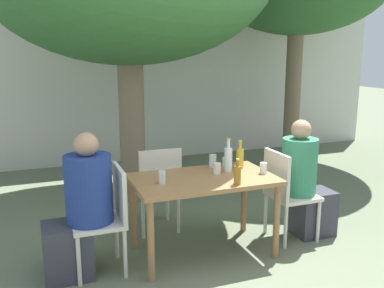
{
  "coord_description": "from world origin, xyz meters",
  "views": [
    {
      "loc": [
        -1.42,
        -3.49,
        1.9
      ],
      "look_at": [
        0.0,
        0.3,
        1.0
      ],
      "focal_mm": 40.0,
      "sensor_mm": 36.0,
      "label": 1
    }
  ],
  "objects_px": {
    "water_bottle_2": "(228,159)",
    "drinking_glass_2": "(217,168)",
    "drinking_glass_1": "(162,177)",
    "drinking_glass_4": "(213,161)",
    "person_seated_1": "(305,185)",
    "patio_chair_0": "(108,213)",
    "patio_chair_1": "(285,190)",
    "amber_bottle_0": "(237,174)",
    "drinking_glass_0": "(226,162)",
    "dining_table_front": "(203,187)",
    "person_seated_0": "(80,212)",
    "patio_chair_2": "(158,184)",
    "oil_cruet_1": "(240,157)",
    "drinking_glass_3": "(263,168)"
  },
  "relations": [
    {
      "from": "dining_table_front",
      "to": "amber_bottle_0",
      "type": "distance_m",
      "value": 0.4
    },
    {
      "from": "water_bottle_2",
      "to": "drinking_glass_4",
      "type": "height_order",
      "value": "water_bottle_2"
    },
    {
      "from": "patio_chair_0",
      "to": "drinking_glass_0",
      "type": "relative_size",
      "value": 10.13
    },
    {
      "from": "person_seated_1",
      "to": "water_bottle_2",
      "type": "xyz_separation_m",
      "value": [
        -0.83,
        0.09,
        0.33
      ]
    },
    {
      "from": "drinking_glass_1",
      "to": "drinking_glass_4",
      "type": "distance_m",
      "value": 0.71
    },
    {
      "from": "water_bottle_2",
      "to": "drinking_glass_4",
      "type": "relative_size",
      "value": 2.56
    },
    {
      "from": "person_seated_0",
      "to": "water_bottle_2",
      "type": "xyz_separation_m",
      "value": [
        1.41,
        0.09,
        0.31
      ]
    },
    {
      "from": "patio_chair_0",
      "to": "person_seated_1",
      "type": "bearing_deg",
      "value": 90.0
    },
    {
      "from": "patio_chair_0",
      "to": "amber_bottle_0",
      "type": "xyz_separation_m",
      "value": [
        1.08,
        -0.3,
        0.31
      ]
    },
    {
      "from": "patio_chair_2",
      "to": "water_bottle_2",
      "type": "bearing_deg",
      "value": 136.45
    },
    {
      "from": "person_seated_0",
      "to": "dining_table_front",
      "type": "bearing_deg",
      "value": 90.0
    },
    {
      "from": "patio_chair_1",
      "to": "person_seated_0",
      "type": "xyz_separation_m",
      "value": [
        -2.0,
        -0.0,
        0.04
      ]
    },
    {
      "from": "water_bottle_2",
      "to": "dining_table_front",
      "type": "bearing_deg",
      "value": -162.68
    },
    {
      "from": "amber_bottle_0",
      "to": "oil_cruet_1",
      "type": "distance_m",
      "value": 0.53
    },
    {
      "from": "amber_bottle_0",
      "to": "drinking_glass_3",
      "type": "height_order",
      "value": "amber_bottle_0"
    },
    {
      "from": "water_bottle_2",
      "to": "drinking_glass_2",
      "type": "height_order",
      "value": "water_bottle_2"
    },
    {
      "from": "person_seated_1",
      "to": "drinking_glass_3",
      "type": "xyz_separation_m",
      "value": [
        -0.54,
        -0.08,
        0.25
      ]
    },
    {
      "from": "dining_table_front",
      "to": "water_bottle_2",
      "type": "height_order",
      "value": "water_bottle_2"
    },
    {
      "from": "patio_chair_1",
      "to": "drinking_glass_0",
      "type": "xyz_separation_m",
      "value": [
        -0.53,
        0.28,
        0.27
      ]
    },
    {
      "from": "person_seated_1",
      "to": "water_bottle_2",
      "type": "height_order",
      "value": "person_seated_1"
    },
    {
      "from": "dining_table_front",
      "to": "patio_chair_0",
      "type": "distance_m",
      "value": 0.9
    },
    {
      "from": "amber_bottle_0",
      "to": "drinking_glass_0",
      "type": "relative_size",
      "value": 2.51
    },
    {
      "from": "patio_chair_1",
      "to": "person_seated_1",
      "type": "distance_m",
      "value": 0.24
    },
    {
      "from": "patio_chair_1",
      "to": "person_seated_0",
      "type": "height_order",
      "value": "person_seated_0"
    },
    {
      "from": "patio_chair_0",
      "to": "water_bottle_2",
      "type": "distance_m",
      "value": 1.23
    },
    {
      "from": "amber_bottle_0",
      "to": "person_seated_1",
      "type": "bearing_deg",
      "value": 17.85
    },
    {
      "from": "water_bottle_2",
      "to": "drinking_glass_4",
      "type": "xyz_separation_m",
      "value": [
        -0.07,
        0.2,
        -0.06
      ]
    },
    {
      "from": "dining_table_front",
      "to": "drinking_glass_1",
      "type": "relative_size",
      "value": 11.38
    },
    {
      "from": "patio_chair_0",
      "to": "patio_chair_1",
      "type": "height_order",
      "value": "same"
    },
    {
      "from": "patio_chair_1",
      "to": "water_bottle_2",
      "type": "relative_size",
      "value": 2.84
    },
    {
      "from": "amber_bottle_0",
      "to": "oil_cruet_1",
      "type": "height_order",
      "value": "oil_cruet_1"
    },
    {
      "from": "patio_chair_0",
      "to": "patio_chair_2",
      "type": "bearing_deg",
      "value": 134.62
    },
    {
      "from": "patio_chair_2",
      "to": "drinking_glass_1",
      "type": "bearing_deg",
      "value": 77.48
    },
    {
      "from": "person_seated_0",
      "to": "person_seated_1",
      "type": "xyz_separation_m",
      "value": [
        2.24,
        -0.0,
        -0.01
      ]
    },
    {
      "from": "oil_cruet_1",
      "to": "patio_chair_2",
      "type": "bearing_deg",
      "value": 147.8
    },
    {
      "from": "dining_table_front",
      "to": "drinking_glass_4",
      "type": "height_order",
      "value": "drinking_glass_4"
    },
    {
      "from": "drinking_glass_2",
      "to": "drinking_glass_4",
      "type": "distance_m",
      "value": 0.24
    },
    {
      "from": "amber_bottle_0",
      "to": "person_seated_0",
      "type": "bearing_deg",
      "value": 167.21
    },
    {
      "from": "amber_bottle_0",
      "to": "dining_table_front",
      "type": "bearing_deg",
      "value": 123.42
    },
    {
      "from": "amber_bottle_0",
      "to": "drinking_glass_2",
      "type": "xyz_separation_m",
      "value": [
        -0.03,
        0.36,
        -0.04
      ]
    },
    {
      "from": "oil_cruet_1",
      "to": "patio_chair_0",
      "type": "bearing_deg",
      "value": -172.92
    },
    {
      "from": "patio_chair_2",
      "to": "patio_chair_1",
      "type": "bearing_deg",
      "value": 151.76
    },
    {
      "from": "patio_chair_1",
      "to": "patio_chair_2",
      "type": "xyz_separation_m",
      "value": [
        -1.15,
        0.62,
        0.0
      ]
    },
    {
      "from": "amber_bottle_0",
      "to": "water_bottle_2",
      "type": "height_order",
      "value": "water_bottle_2"
    },
    {
      "from": "water_bottle_2",
      "to": "drinking_glass_2",
      "type": "xyz_separation_m",
      "value": [
        -0.13,
        -0.03,
        -0.07
      ]
    },
    {
      "from": "patio_chair_2",
      "to": "person_seated_0",
      "type": "height_order",
      "value": "person_seated_0"
    },
    {
      "from": "patio_chair_2",
      "to": "drinking_glass_0",
      "type": "height_order",
      "value": "patio_chair_2"
    },
    {
      "from": "person_seated_0",
      "to": "person_seated_1",
      "type": "bearing_deg",
      "value": 90.0
    },
    {
      "from": "dining_table_front",
      "to": "drinking_glass_2",
      "type": "relative_size",
      "value": 12.39
    },
    {
      "from": "drinking_glass_2",
      "to": "dining_table_front",
      "type": "bearing_deg",
      "value": -159.68
    }
  ]
}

